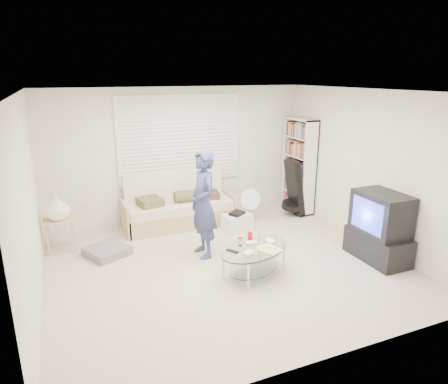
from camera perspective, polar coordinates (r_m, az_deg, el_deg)
name	(u,v)px	position (r m, az deg, el deg)	size (l,w,h in m)	color
ground	(226,265)	(6.01, 0.27, -10.39)	(5.00, 5.00, 0.00)	tan
room_shell	(213,151)	(5.90, -1.53, 5.88)	(5.02, 4.52, 2.51)	beige
window_blinds	(180,139)	(7.52, -6.31, 7.50)	(2.32, 0.08, 1.62)	silver
futon_sofa	(178,208)	(7.46, -6.53, -2.29)	(2.02, 0.82, 0.99)	tan
grey_floor_pillow	(107,251)	(6.55, -16.35, -8.07)	(0.57, 0.57, 0.13)	slate
side_table	(58,210)	(6.73, -22.67, -2.42)	(0.46, 0.37, 0.92)	tan
bookshelf	(299,166)	(8.18, 10.65, 3.71)	(0.30, 0.79, 1.89)	white
guitar_case	(294,192)	(7.96, 9.95, 0.05)	(0.40, 0.41, 1.11)	black
floor_fan	(249,203)	(7.56, 3.57, -1.52)	(0.40, 0.26, 0.65)	white
storage_bin	(237,222)	(7.22, 1.86, -4.27)	(0.53, 0.41, 0.34)	white
tv_unit	(379,228)	(6.42, 21.33, -4.80)	(0.55, 0.97, 1.05)	black
coffee_table	(254,253)	(5.60, 4.34, -8.64)	(1.34, 1.13, 0.55)	silver
standing_person	(203,204)	(6.02, -3.00, -1.77)	(0.61, 0.40, 1.66)	navy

